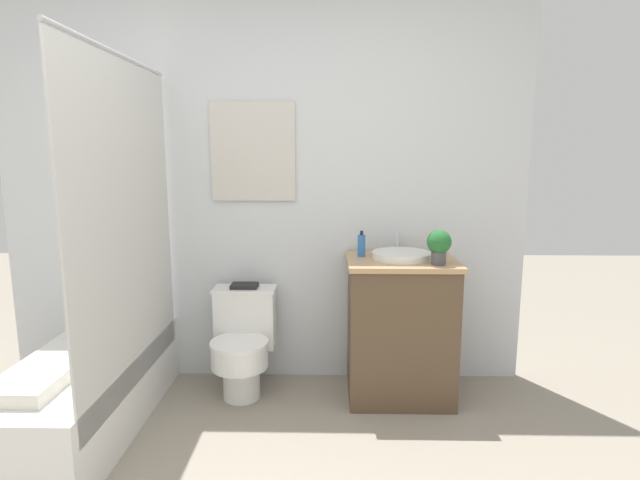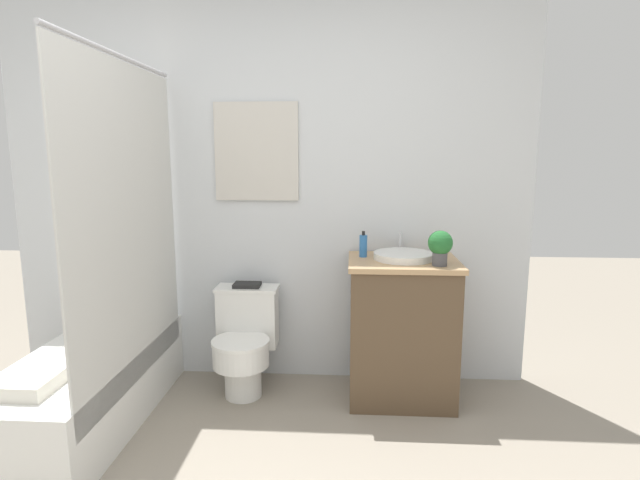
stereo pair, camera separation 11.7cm
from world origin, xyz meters
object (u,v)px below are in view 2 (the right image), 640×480
(potted_plant, at_px, (440,246))
(book_on_tank, at_px, (247,285))
(sink, at_px, (403,256))
(soap_bottle, at_px, (363,246))
(toilet, at_px, (245,340))

(potted_plant, height_order, book_on_tank, potted_plant)
(sink, bearing_deg, soap_bottle, 167.43)
(soap_bottle, bearing_deg, potted_plant, -27.46)
(soap_bottle, relative_size, potted_plant, 0.80)
(toilet, relative_size, soap_bottle, 4.09)
(sink, xyz_separation_m, book_on_tank, (-0.97, 0.11, -0.23))
(toilet, height_order, sink, sink)
(toilet, distance_m, soap_bottle, 0.95)
(potted_plant, bearing_deg, sink, 138.03)
(toilet, xyz_separation_m, book_on_tank, (0.00, 0.11, 0.33))
(toilet, bearing_deg, potted_plant, -8.11)
(sink, distance_m, potted_plant, 0.27)
(toilet, height_order, potted_plant, potted_plant)
(toilet, relative_size, book_on_tank, 3.86)
(potted_plant, bearing_deg, soap_bottle, 152.54)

